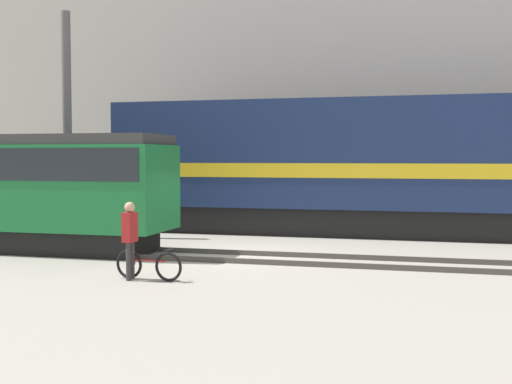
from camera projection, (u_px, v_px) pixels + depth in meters
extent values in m
plane|color=#9E998C|center=(234.00, 256.00, 18.23)|extent=(120.00, 120.00, 0.00)
cube|color=#47423D|center=(220.00, 260.00, 16.99)|extent=(60.00, 0.07, 0.14)
cube|color=#47423D|center=(235.00, 252.00, 18.37)|extent=(60.00, 0.07, 0.14)
cube|color=#47423D|center=(275.00, 233.00, 23.27)|extent=(60.00, 0.07, 0.14)
cube|color=#47423D|center=(283.00, 228.00, 24.66)|extent=(60.00, 0.07, 0.14)
cube|color=#B7B2A8|center=(313.00, 98.00, 31.00)|extent=(45.45, 6.00, 11.33)
cube|color=black|center=(387.00, 222.00, 22.94)|extent=(18.50, 2.55, 1.00)
cube|color=navy|center=(388.00, 154.00, 22.81)|extent=(20.11, 3.00, 3.84)
cube|color=gold|center=(388.00, 170.00, 22.84)|extent=(19.71, 3.04, 0.50)
cube|color=black|center=(22.00, 239.00, 19.30)|extent=(8.11, 2.00, 0.70)
cube|color=#196B33|center=(21.00, 186.00, 19.21)|extent=(9.22, 2.50, 2.45)
cube|color=#1E2328|center=(20.00, 164.00, 19.18)|extent=(8.85, 2.54, 0.90)
cube|color=#333333|center=(20.00, 141.00, 19.14)|extent=(9.03, 2.38, 0.30)
torus|color=black|center=(168.00, 267.00, 14.40)|extent=(0.68, 0.14, 0.67)
torus|color=black|center=(129.00, 264.00, 14.76)|extent=(0.68, 0.14, 0.67)
cylinder|color=#B21E1E|center=(148.00, 260.00, 14.57)|extent=(0.87, 0.13, 0.04)
cylinder|color=#B21E1E|center=(135.00, 258.00, 14.70)|extent=(0.03, 0.03, 0.30)
cylinder|color=#262626|center=(168.00, 250.00, 14.38)|extent=(0.07, 0.44, 0.02)
cylinder|color=#333333|center=(132.00, 260.00, 14.65)|extent=(0.11, 0.11, 0.87)
cylinder|color=#333333|center=(128.00, 262.00, 14.50)|extent=(0.11, 0.11, 0.87)
cube|color=maroon|center=(130.00, 227.00, 14.53)|extent=(0.26, 0.38, 0.67)
sphere|color=tan|center=(130.00, 207.00, 14.51)|extent=(0.24, 0.24, 0.24)
cylinder|color=#595959|center=(67.00, 125.00, 22.34)|extent=(0.31, 0.31, 7.85)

